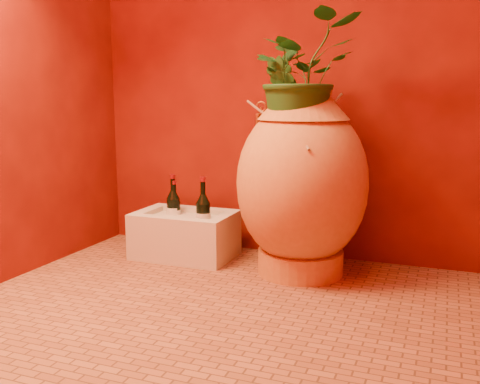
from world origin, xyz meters
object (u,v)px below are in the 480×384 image
at_px(stone_basin, 185,235).
at_px(wine_bottle_c, 173,210).
at_px(wine_bottle_b, 203,215).
at_px(wall_tap, 260,113).
at_px(amphora, 302,183).
at_px(wine_bottle_a, 175,212).

xyz_separation_m(stone_basin, wine_bottle_c, (-0.10, 0.05, 0.14)).
bearing_deg(stone_basin, wine_bottle_b, -17.51).
bearing_deg(wall_tap, amphora, -39.11).
distance_m(stone_basin, wall_tap, 0.86).
xyz_separation_m(amphora, stone_basin, (-0.73, 0.05, -0.37)).
xyz_separation_m(amphora, wine_bottle_c, (-0.83, 0.10, -0.23)).
xyz_separation_m(amphora, wine_bottle_b, (-0.59, 0.00, -0.23)).
bearing_deg(wine_bottle_c, wine_bottle_b, -20.47).
bearing_deg(amphora, stone_basin, 176.08).
bearing_deg(stone_basin, wine_bottle_a, 153.11).
xyz_separation_m(wine_bottle_b, wall_tap, (0.26, 0.27, 0.58)).
relative_size(stone_basin, wine_bottle_a, 1.91).
xyz_separation_m(stone_basin, wine_bottle_a, (-0.09, 0.05, 0.13)).
height_order(amphora, wall_tap, amphora).
bearing_deg(wine_bottle_a, wall_tap, 19.24).
xyz_separation_m(wine_bottle_a, wine_bottle_c, (-0.01, -0.00, 0.01)).
distance_m(wine_bottle_a, wall_tap, 0.80).
bearing_deg(amphora, wine_bottle_a, 173.26).
distance_m(amphora, wine_bottle_a, 0.87).
bearing_deg(stone_basin, wall_tap, 28.77).
distance_m(amphora, wine_bottle_c, 0.87).
bearing_deg(amphora, wall_tap, 140.89).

